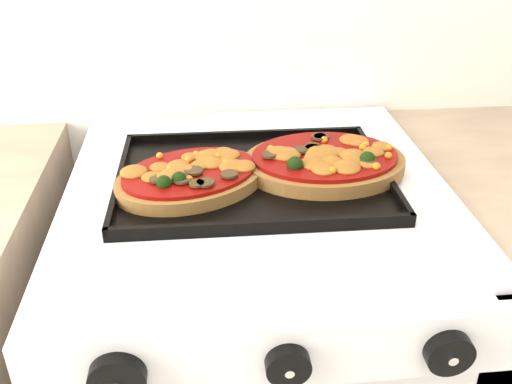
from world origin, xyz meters
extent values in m
cube|color=silver|center=(0.05, 1.39, 0.85)|extent=(0.60, 0.02, 0.09)
cylinder|color=black|center=(-0.14, 1.37, 0.85)|extent=(0.06, 0.02, 0.06)
cylinder|color=black|center=(0.05, 1.37, 0.85)|extent=(0.05, 0.02, 0.05)
cylinder|color=black|center=(0.24, 1.37, 0.85)|extent=(0.06, 0.02, 0.06)
cube|color=black|center=(0.04, 1.70, 0.92)|extent=(0.42, 0.31, 0.02)
camera|label=1|loc=(-0.03, 0.92, 1.33)|focal=40.00mm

